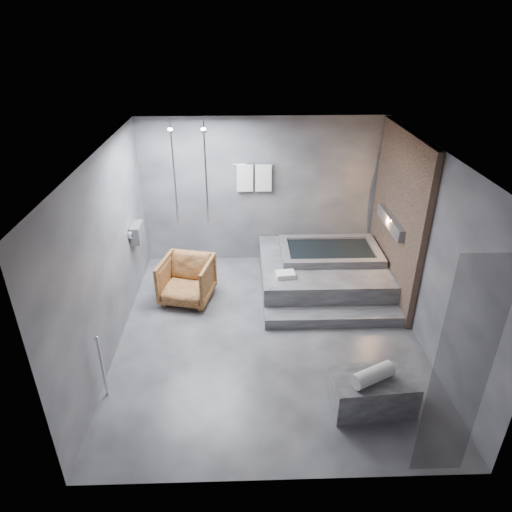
{
  "coord_description": "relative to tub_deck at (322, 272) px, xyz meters",
  "views": [
    {
      "loc": [
        -0.37,
        -5.64,
        4.34
      ],
      "look_at": [
        -0.18,
        0.3,
        1.2
      ],
      "focal_mm": 32.0,
      "sensor_mm": 36.0,
      "label": 1
    }
  ],
  "objects": [
    {
      "name": "room",
      "position": [
        -0.65,
        -1.21,
        1.48
      ],
      "size": [
        5.0,
        5.04,
        2.82
      ],
      "color": "#313134",
      "rests_on": "ground"
    },
    {
      "name": "driftwood_chair",
      "position": [
        -2.38,
        -0.44,
        0.13
      ],
      "size": [
        0.99,
        1.0,
        0.77
      ],
      "primitive_type": "imported",
      "rotation": [
        0.0,
        0.0,
        -0.23
      ],
      "color": "#4E2B13",
      "rests_on": "ground"
    },
    {
      "name": "deck_towel",
      "position": [
        -0.73,
        -0.58,
        0.29
      ],
      "size": [
        0.33,
        0.26,
        0.08
      ],
      "primitive_type": "cube",
      "rotation": [
        0.0,
        0.0,
        0.1
      ],
      "color": "silver",
      "rests_on": "tub_deck"
    },
    {
      "name": "tub_step",
      "position": [
        0.0,
        -1.18,
        -0.16
      ],
      "size": [
        2.2,
        0.36,
        0.18
      ],
      "primitive_type": "cube",
      "color": "#37373A",
      "rests_on": "ground"
    },
    {
      "name": "concrete_bench",
      "position": [
        0.15,
        -2.95,
        -0.02
      ],
      "size": [
        1.05,
        0.63,
        0.46
      ],
      "primitive_type": "cube",
      "rotation": [
        0.0,
        0.0,
        0.08
      ],
      "color": "#363638",
      "rests_on": "ground"
    },
    {
      "name": "tub_deck",
      "position": [
        0.0,
        0.0,
        0.0
      ],
      "size": [
        2.2,
        2.0,
        0.5
      ],
      "primitive_type": "cube",
      "color": "#37373A",
      "rests_on": "ground"
    },
    {
      "name": "rolled_towel",
      "position": [
        0.11,
        -3.0,
        0.3
      ],
      "size": [
        0.57,
        0.41,
        0.19
      ],
      "primitive_type": "cylinder",
      "rotation": [
        0.0,
        1.57,
        0.46
      ],
      "color": "silver",
      "rests_on": "concrete_bench"
    }
  ]
}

